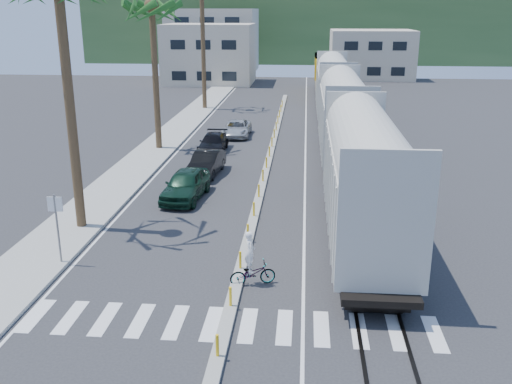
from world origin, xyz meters
The scene contains 15 objects.
ground centered at (0.00, 0.00, 0.00)m, with size 140.00×140.00×0.00m, color #28282B.
sidewalk centered at (-8.50, 25.00, 0.07)m, with size 3.00×90.00×0.15m, color gray.
rails centered at (5.00, 28.00, 0.03)m, with size 1.56×100.00×0.06m.
median centered at (0.00, 19.96, 0.09)m, with size 0.45×60.00×0.85m.
crosswalk centered at (0.00, -2.00, 0.01)m, with size 14.00×2.20×0.01m, color silver.
lane_markings centered at (-2.15, 25.00, 0.00)m, with size 9.42×90.00×0.01m.
freight_train centered at (5.00, 25.82, 2.91)m, with size 3.00×60.94×5.85m.
street_sign centered at (-7.30, 2.00, 1.97)m, with size 0.60×0.08×3.00m.
buildings centered at (-6.41, 71.66, 4.36)m, with size 38.00×27.00×10.00m.
hillside centered at (0.00, 100.00, 6.00)m, with size 80.00×20.00×12.00m, color #385628.
car_lead centered at (-3.97, 10.77, 0.81)m, with size 2.32×4.89×1.62m, color black.
car_second centered at (-3.66, 15.62, 0.73)m, with size 1.91×4.56×1.47m, color black.
car_third centered at (-4.18, 21.58, 0.65)m, with size 1.85×4.51×1.31m, color black.
car_rear centered at (-3.11, 27.08, 0.64)m, with size 2.14×4.60×1.27m, color #B3B6B9.
cyclist centered at (0.57, 0.94, 0.66)m, with size 1.60×2.08×2.13m.
Camera 1 is at (2.38, -18.36, 9.88)m, focal length 40.00 mm.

